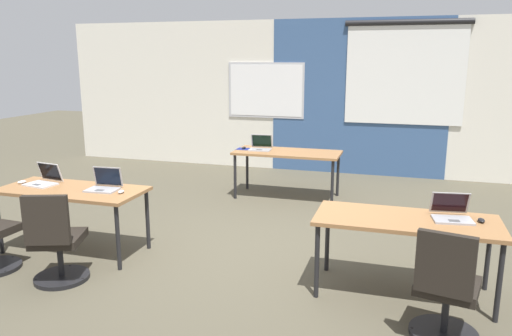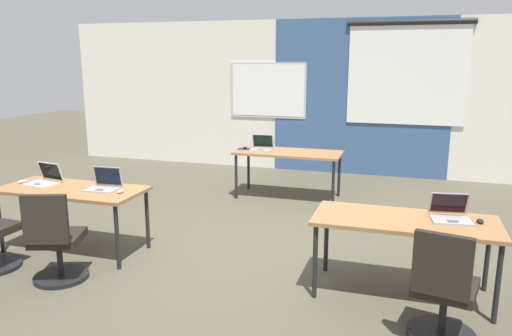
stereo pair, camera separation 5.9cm
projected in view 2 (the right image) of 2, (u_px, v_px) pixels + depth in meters
ground_plane at (241, 248)px, 5.57m from camera, size 24.00×24.00×0.00m
back_wall_assembly at (316, 96)px, 9.16m from camera, size 10.00×0.27×2.80m
desk_near_left at (72, 193)px, 5.38m from camera, size 1.60×0.70×0.72m
desk_near_right at (405, 225)px, 4.36m from camera, size 1.60×0.70×0.72m
desk_far_center at (288, 155)px, 7.47m from camera, size 1.60×0.70×0.72m
laptop_near_left_inner at (104, 185)px, 5.31m from camera, size 0.35×0.30×0.23m
mouse_near_left_inner at (121, 191)px, 5.18m from camera, size 0.07×0.11×0.03m
chair_near_left_inner at (56, 245)px, 4.66m from camera, size 0.56×0.61×0.92m
laptop_near_right_end at (450, 214)px, 4.31m from camera, size 0.37×0.36×0.22m
mouse_near_right_end at (480, 221)px, 4.23m from camera, size 0.06×0.10×0.03m
chair_near_right_end at (443, 296)px, 3.66m from camera, size 0.53×0.58×0.92m
laptop_near_left_end at (44, 179)px, 5.55m from camera, size 0.37×0.34×0.23m
mouse_near_left_end at (23, 181)px, 5.59m from camera, size 0.09×0.11×0.03m
laptop_far_left at (262, 147)px, 7.60m from camera, size 0.36×0.33×0.23m
mousepad_far_left at (245, 149)px, 7.67m from camera, size 0.22×0.19×0.00m
mouse_far_left at (245, 148)px, 7.66m from camera, size 0.06×0.10×0.03m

